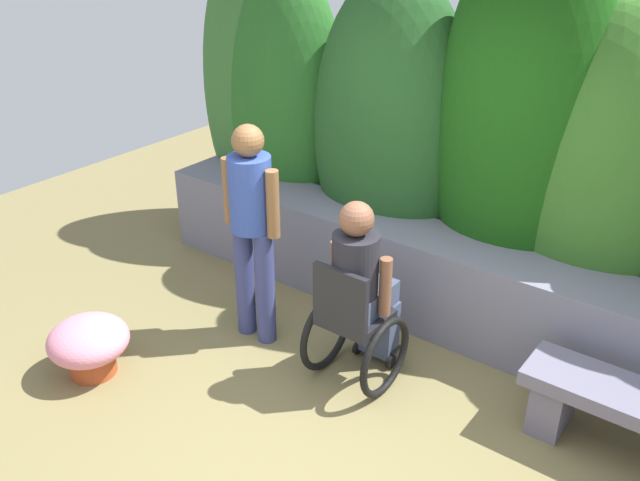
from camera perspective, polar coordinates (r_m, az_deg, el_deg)
ground_plane at (r=4.23m, az=-0.44°, el=-17.65°), size 10.38×10.38×0.00m
stone_retaining_wall at (r=5.19m, az=11.06°, el=-3.77°), size 5.40×0.53×0.74m
hedge_backdrop at (r=5.22m, az=16.05°, el=7.29°), size 6.16×1.22×3.01m
person_in_wheelchair at (r=4.46m, az=3.29°, el=-4.91°), size 0.53×0.66×1.33m
person_standing_companion at (r=4.76m, az=-5.74°, el=1.63°), size 0.49×0.30×1.64m
flower_pot_purple_near at (r=4.96m, az=-18.78°, el=-8.20°), size 0.55×0.55×0.42m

